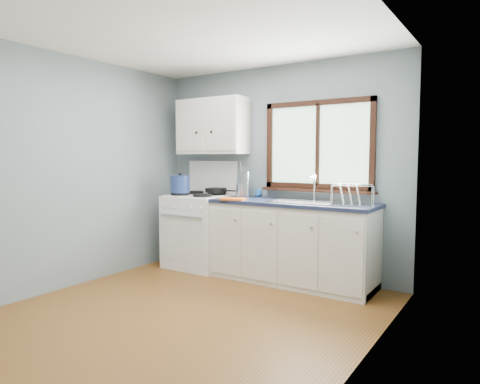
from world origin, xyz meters
The scene contains 18 objects.
floor centered at (0.00, 0.00, -0.01)m, with size 3.20×3.60×0.02m, color brown.
ceiling centered at (0.00, 0.00, 2.51)m, with size 3.20×3.60×0.02m, color white.
wall_back centered at (0.00, 1.81, 1.25)m, with size 3.20×0.02×2.50m, color slate.
wall_left centered at (-1.61, 0.00, 1.25)m, with size 0.02×3.60×2.50m, color slate.
wall_right centered at (1.61, 0.00, 1.25)m, with size 0.02×3.60×2.50m, color slate.
gas_range centered at (-0.95, 1.47, 0.49)m, with size 0.76×0.69×1.36m.
base_cabinets centered at (0.36, 1.49, 0.41)m, with size 1.85×0.60×0.88m.
countertop centered at (0.36, 1.49, 0.90)m, with size 1.89×0.64×0.04m, color #141B31.
sink centered at (0.54, 1.49, 0.86)m, with size 0.84×0.46×0.44m.
window centered at (0.54, 1.77, 1.48)m, with size 1.36×0.10×1.03m.
upper_cabinets centered at (-0.85, 1.63, 1.80)m, with size 0.95×0.35×0.70m.
skillet centered at (-0.78, 1.60, 0.99)m, with size 0.43×0.31×0.05m.
stockpot centered at (-1.14, 1.33, 1.07)m, with size 0.33×0.33×0.25m.
utensil_crock centered at (-0.41, 1.64, 1.01)m, with size 0.17×0.17×0.42m.
thermos centered at (-0.33, 1.63, 1.08)m, with size 0.07×0.07×0.31m, color silver.
soap_bottle centered at (-0.25, 1.75, 1.05)m, with size 0.10×0.10×0.25m, color blue.
dish_towel centered at (-0.28, 1.26, 0.93)m, with size 0.27×0.19×0.02m, color orange.
dish_rack centered at (1.03, 1.48, 0.98)m, with size 0.51×0.45×0.22m.
Camera 1 is at (2.46, -2.79, 1.41)m, focal length 32.00 mm.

